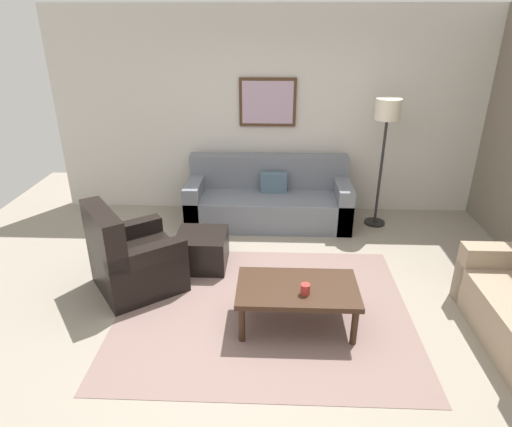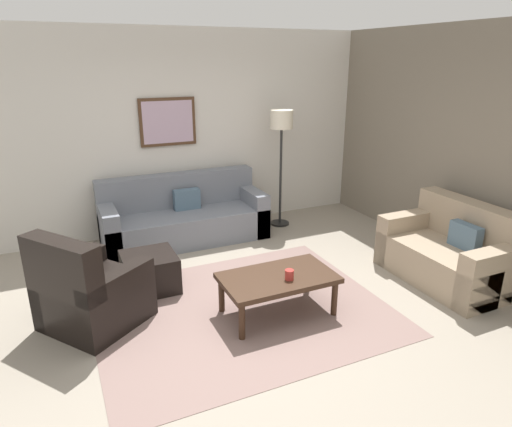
{
  "view_description": "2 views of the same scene",
  "coord_description": "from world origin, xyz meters",
  "px_view_note": "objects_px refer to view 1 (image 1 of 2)",
  "views": [
    {
      "loc": [
        0.07,
        -3.56,
        2.65
      ],
      "look_at": [
        -0.09,
        0.42,
        0.85
      ],
      "focal_mm": 30.92,
      "sensor_mm": 36.0,
      "label": 1
    },
    {
      "loc": [
        -1.51,
        -3.66,
        2.4
      ],
      "look_at": [
        0.36,
        0.42,
        0.84
      ],
      "focal_mm": 31.6,
      "sensor_mm": 36.0,
      "label": 2
    }
  ],
  "objects_px": {
    "ottoman": "(202,250)",
    "framed_artwork": "(268,102)",
    "cup": "(305,289)",
    "lamp_standing": "(387,123)",
    "armchair_leather": "(131,262)",
    "coffee_table": "(297,291)",
    "couch_main": "(268,200)"
  },
  "relations": [
    {
      "from": "couch_main",
      "to": "framed_artwork",
      "type": "bearing_deg",
      "value": 94.63
    },
    {
      "from": "lamp_standing",
      "to": "ottoman",
      "type": "bearing_deg",
      "value": -151.35
    },
    {
      "from": "framed_artwork",
      "to": "coffee_table",
      "type": "bearing_deg",
      "value": -83.1
    },
    {
      "from": "ottoman",
      "to": "coffee_table",
      "type": "height_order",
      "value": "coffee_table"
    },
    {
      "from": "framed_artwork",
      "to": "couch_main",
      "type": "bearing_deg",
      "value": -85.37
    },
    {
      "from": "armchair_leather",
      "to": "coffee_table",
      "type": "bearing_deg",
      "value": -17.33
    },
    {
      "from": "ottoman",
      "to": "framed_artwork",
      "type": "relative_size",
      "value": 0.72
    },
    {
      "from": "ottoman",
      "to": "cup",
      "type": "distance_m",
      "value": 1.6
    },
    {
      "from": "armchair_leather",
      "to": "cup",
      "type": "height_order",
      "value": "armchair_leather"
    },
    {
      "from": "ottoman",
      "to": "framed_artwork",
      "type": "height_order",
      "value": "framed_artwork"
    },
    {
      "from": "couch_main",
      "to": "ottoman",
      "type": "distance_m",
      "value": 1.49
    },
    {
      "from": "ottoman",
      "to": "cup",
      "type": "height_order",
      "value": "cup"
    },
    {
      "from": "armchair_leather",
      "to": "framed_artwork",
      "type": "xyz_separation_m",
      "value": [
        1.37,
        2.17,
        1.26
      ]
    },
    {
      "from": "couch_main",
      "to": "coffee_table",
      "type": "distance_m",
      "value": 2.33
    },
    {
      "from": "couch_main",
      "to": "cup",
      "type": "relative_size",
      "value": 22.39
    },
    {
      "from": "coffee_table",
      "to": "cup",
      "type": "bearing_deg",
      "value": -61.46
    },
    {
      "from": "couch_main",
      "to": "framed_artwork",
      "type": "relative_size",
      "value": 2.85
    },
    {
      "from": "coffee_table",
      "to": "armchair_leather",
      "type": "bearing_deg",
      "value": 162.67
    },
    {
      "from": "ottoman",
      "to": "framed_artwork",
      "type": "bearing_deg",
      "value": 67.21
    },
    {
      "from": "armchair_leather",
      "to": "cup",
      "type": "xyz_separation_m",
      "value": [
        1.76,
        -0.64,
        0.15
      ]
    },
    {
      "from": "cup",
      "to": "lamp_standing",
      "type": "height_order",
      "value": "lamp_standing"
    },
    {
      "from": "couch_main",
      "to": "framed_artwork",
      "type": "xyz_separation_m",
      "value": [
        -0.03,
        0.39,
        1.27
      ]
    },
    {
      "from": "ottoman",
      "to": "framed_artwork",
      "type": "xyz_separation_m",
      "value": [
        0.71,
        1.68,
        1.37
      ]
    },
    {
      "from": "cup",
      "to": "framed_artwork",
      "type": "bearing_deg",
      "value": 97.86
    },
    {
      "from": "ottoman",
      "to": "cup",
      "type": "bearing_deg",
      "value": -45.98
    },
    {
      "from": "coffee_table",
      "to": "cup",
      "type": "height_order",
      "value": "cup"
    },
    {
      "from": "coffee_table",
      "to": "framed_artwork",
      "type": "distance_m",
      "value": 2.98
    },
    {
      "from": "cup",
      "to": "coffee_table",
      "type": "bearing_deg",
      "value": 118.54
    },
    {
      "from": "armchair_leather",
      "to": "ottoman",
      "type": "bearing_deg",
      "value": 36.32
    },
    {
      "from": "ottoman",
      "to": "lamp_standing",
      "type": "xyz_separation_m",
      "value": [
        2.22,
        1.21,
        1.21
      ]
    },
    {
      "from": "armchair_leather",
      "to": "couch_main",
      "type": "bearing_deg",
      "value": 51.68
    },
    {
      "from": "lamp_standing",
      "to": "framed_artwork",
      "type": "distance_m",
      "value": 1.59
    }
  ]
}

